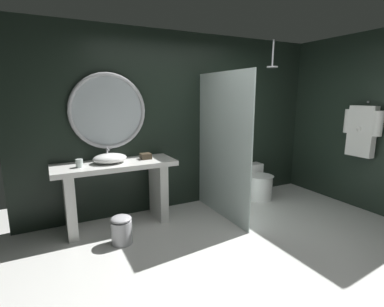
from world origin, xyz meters
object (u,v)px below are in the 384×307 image
Objects in this scene: vessel_sink at (110,158)px; tissue_box at (146,156)px; tumbler_cup at (79,163)px; toilet at (258,183)px; round_wall_mirror at (108,111)px; rain_shower_head at (272,63)px; waste_bin at (122,230)px; hanging_bathrobe at (362,129)px.

tissue_box is at bearing 3.03° from vessel_sink.
toilet is at bearing 0.70° from tumbler_cup.
tumbler_cup is at bearing -170.50° from vessel_sink.
rain_shower_head is (2.32, -0.49, 0.67)m from round_wall_mirror.
round_wall_mirror reaches higher than toilet.
round_wall_mirror is (-0.42, 0.23, 0.60)m from tissue_box.
tissue_box is 2.02m from toilet.
round_wall_mirror is at bearing 84.40° from waste_bin.
vessel_sink is at bearing 88.36° from waste_bin.
rain_shower_head is at bearing -5.78° from vessel_sink.
round_wall_mirror is at bearing 173.15° from toilet.
rain_shower_head is 0.49× the size of hanging_bathrobe.
rain_shower_head is at bearing -7.97° from tissue_box.
tissue_box is 0.17× the size of hanging_bathrobe.
waste_bin is (0.36, -0.46, -0.73)m from tumbler_cup.
vessel_sink is 3.08× the size of tissue_box.
rain_shower_head is (2.39, -0.24, 1.25)m from vessel_sink.
waste_bin is at bearing -51.85° from tumbler_cup.
rain_shower_head reaches higher than tissue_box.
rain_shower_head reaches higher than round_wall_mirror.
tissue_box is at bearing 159.62° from hanging_bathrobe.
waste_bin is (-0.50, -0.55, -0.72)m from tissue_box.
tumbler_cup is 0.29× the size of waste_bin.
rain_shower_head is 3.14m from waste_bin.
tumbler_cup is at bearing 165.19° from hanging_bathrobe.
tissue_box is 3.14m from hanging_bathrobe.
round_wall_mirror is at bearing 158.57° from hanging_bathrobe.
hanging_bathrobe is (1.02, -0.82, -0.95)m from rain_shower_head.
waste_bin is at bearing -132.22° from tissue_box.
hanging_bathrobe is at bearing -20.38° from tissue_box.
rain_shower_head is 1.92m from toilet.
tumbler_cup is at bearing 176.29° from rain_shower_head.
hanging_bathrobe is at bearing -9.00° from waste_bin.
round_wall_mirror is 2.94× the size of waste_bin.
toilet reaches higher than waste_bin.
round_wall_mirror is at bearing 76.41° from vessel_sink.
vessel_sink reaches higher than toilet.
round_wall_mirror is at bearing 35.83° from tumbler_cup.
toilet is (2.39, -0.03, -0.66)m from vessel_sink.
tissue_box is 0.77m from round_wall_mirror.
rain_shower_head is at bearing 141.25° from hanging_bathrobe.
tumbler_cup is at bearing 128.15° from waste_bin.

